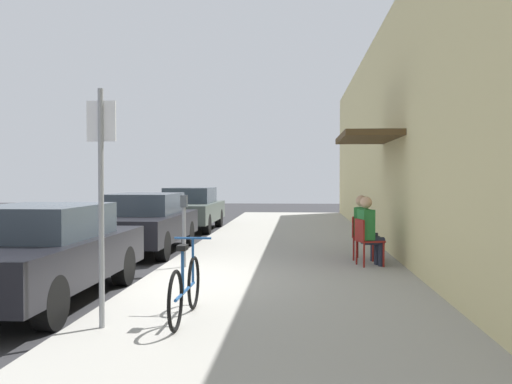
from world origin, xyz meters
The scene contains 13 objects.
ground_plane centered at (0.00, 0.00, 0.00)m, with size 60.00×60.00×0.00m, color #2D2D30.
sidewalk_slab centered at (2.25, 2.00, 0.06)m, with size 4.50×32.00×0.12m, color #9E9B93.
building_facade centered at (4.65, 2.01, 2.70)m, with size 1.40×32.00×5.40m.
parked_car_0 centered at (-1.10, -1.24, 0.71)m, with size 1.80×4.40×1.37m.
parked_car_1 centered at (-1.10, 4.16, 0.72)m, with size 1.80×4.40×1.39m.
parked_car_2 centered at (-1.10, 9.86, 0.74)m, with size 1.80×4.40×1.43m.
parking_meter centered at (0.45, 1.29, 0.89)m, with size 0.12×0.10×1.32m.
street_sign centered at (0.40, -2.90, 1.64)m, with size 0.32×0.06×2.60m.
bicycle_0 centered at (1.24, -2.48, 0.48)m, with size 0.46×1.71×0.90m.
cafe_chair_0 centered at (3.79, 1.70, 0.62)m, with size 0.54×0.54×0.87m.
seated_patron_0 centered at (3.85, 1.71, 0.82)m, with size 0.50×0.45×1.29m.
cafe_chair_1 centered at (3.79, 2.50, 0.62)m, with size 0.55×0.55×0.87m.
seated_patron_1 centered at (3.85, 2.48, 0.82)m, with size 0.51×0.46×1.29m.
Camera 1 is at (2.53, -8.87, 1.75)m, focal length 39.56 mm.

